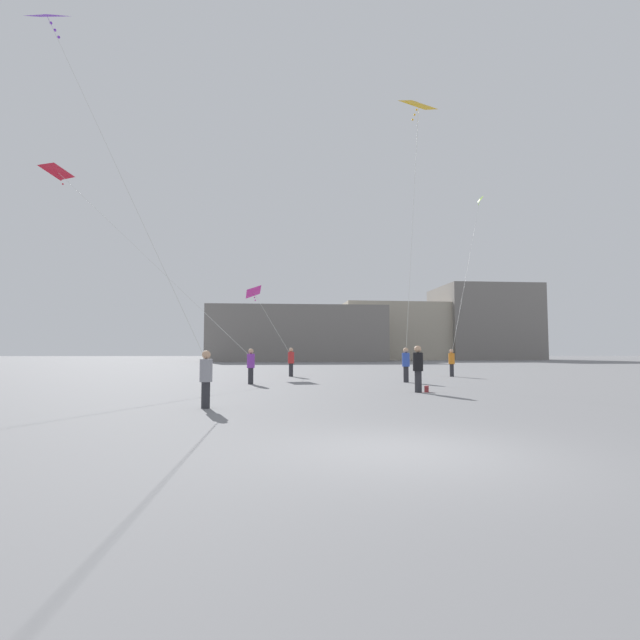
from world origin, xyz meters
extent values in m
plane|color=slate|center=(0.00, 0.00, 0.00)|extent=(300.00, 300.00, 0.00)
cylinder|color=#2D2D33|center=(3.02, 10.40, 0.41)|extent=(0.26, 0.26, 0.81)
cylinder|color=black|center=(3.02, 10.40, 1.16)|extent=(0.39, 0.39, 0.71)
sphere|color=tan|center=(3.02, 10.40, 1.65)|extent=(0.26, 0.26, 0.26)
cylinder|color=#2D2D33|center=(-1.83, 22.02, 0.41)|extent=(0.26, 0.26, 0.81)
cylinder|color=red|center=(-1.83, 22.02, 1.16)|extent=(0.39, 0.39, 0.71)
sphere|color=tan|center=(-1.83, 22.02, 1.65)|extent=(0.26, 0.26, 0.26)
cylinder|color=#2D2D33|center=(3.98, 16.17, 0.40)|extent=(0.26, 0.26, 0.80)
cylinder|color=#3351B7|center=(3.98, 16.17, 1.14)|extent=(0.38, 0.38, 0.69)
sphere|color=tan|center=(3.98, 16.17, 1.62)|extent=(0.26, 0.26, 0.26)
cylinder|color=#2D2D33|center=(-4.17, 5.83, 0.36)|extent=(0.24, 0.24, 0.72)
cylinder|color=gray|center=(-4.17, 5.83, 1.04)|extent=(0.35, 0.35, 0.63)
sphere|color=tan|center=(-4.17, 5.83, 1.47)|extent=(0.24, 0.24, 0.24)
cylinder|color=#2D2D33|center=(-3.75, 15.32, 0.39)|extent=(0.25, 0.25, 0.77)
cylinder|color=purple|center=(-3.75, 15.32, 1.11)|extent=(0.37, 0.37, 0.67)
sphere|color=tan|center=(-3.75, 15.32, 1.57)|extent=(0.25, 0.25, 0.25)
cylinder|color=#2D2D33|center=(8.12, 21.30, 0.39)|extent=(0.25, 0.25, 0.77)
cylinder|color=orange|center=(8.12, 21.30, 1.11)|extent=(0.37, 0.37, 0.67)
sphere|color=tan|center=(8.12, 21.30, 1.57)|extent=(0.25, 0.25, 0.25)
pyramid|color=red|center=(-15.78, 20.82, 12.27)|extent=(1.43, 1.62, 0.91)
sphere|color=red|center=(-15.74, 20.96, 12.05)|extent=(0.10, 0.10, 0.10)
sphere|color=red|center=(-15.67, 21.08, 11.84)|extent=(0.10, 0.10, 0.10)
sphere|color=red|center=(-15.61, 21.21, 11.63)|extent=(0.10, 0.10, 0.10)
cylinder|color=silver|center=(-9.77, 18.07, 6.78)|extent=(12.06, 5.53, 10.97)
cone|color=#8CD12D|center=(15.12, 33.15, 15.28)|extent=(0.57, 0.75, 0.62)
sphere|color=#8CD12D|center=(15.03, 33.05, 15.07)|extent=(0.10, 0.10, 0.10)
sphere|color=#8CD12D|center=(14.94, 32.94, 14.86)|extent=(0.10, 0.10, 0.10)
sphere|color=#8CD12D|center=(14.85, 32.84, 14.65)|extent=(0.10, 0.10, 0.10)
cylinder|color=silver|center=(11.62, 27.23, 8.29)|extent=(7.02, 11.87, 13.99)
pyramid|color=#D12899|center=(-4.53, 25.76, 5.77)|extent=(1.36, 1.83, 0.71)
sphere|color=#D12899|center=(-4.45, 25.63, 5.53)|extent=(0.10, 0.10, 0.10)
sphere|color=#D12899|center=(-4.40, 25.50, 5.32)|extent=(0.10, 0.10, 0.10)
sphere|color=#D12899|center=(-4.34, 25.37, 5.11)|extent=(0.10, 0.10, 0.10)
cylinder|color=silver|center=(-3.17, 23.89, 3.52)|extent=(2.70, 3.76, 4.45)
pyramid|color=yellow|center=(4.79, 16.02, 14.47)|extent=(1.97, 1.37, 0.84)
sphere|color=yellow|center=(4.70, 16.16, 14.24)|extent=(0.10, 0.10, 0.10)
sphere|color=yellow|center=(4.62, 16.27, 14.03)|extent=(0.10, 0.10, 0.10)
sphere|color=yellow|center=(4.55, 16.39, 13.82)|extent=(0.10, 0.10, 0.10)
cylinder|color=silver|center=(4.38, 16.11, 7.87)|extent=(0.83, 0.15, 13.15)
pyramid|color=purple|center=(-11.03, 10.04, 14.16)|extent=(1.32, 0.74, 0.58)
sphere|color=purple|center=(-10.93, 10.15, 13.93)|extent=(0.10, 0.10, 0.10)
sphere|color=purple|center=(-10.82, 10.24, 13.72)|extent=(0.10, 0.10, 0.10)
sphere|color=purple|center=(-10.72, 10.33, 13.51)|extent=(0.10, 0.10, 0.10)
cylinder|color=silver|center=(-7.60, 7.94, 7.72)|extent=(6.88, 4.24, 12.85)
cube|color=gray|center=(-1.00, 70.70, 4.28)|extent=(27.83, 18.17, 8.57)
cube|color=#B2A893|center=(17.00, 81.12, 5.18)|extent=(19.79, 16.65, 10.35)
cube|color=gray|center=(35.00, 80.64, 6.93)|extent=(17.50, 15.73, 13.86)
cube|color=maroon|center=(3.37, 10.50, 0.12)|extent=(0.25, 0.35, 0.24)
camera|label=1|loc=(-1.83, -7.36, 1.57)|focal=26.38mm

